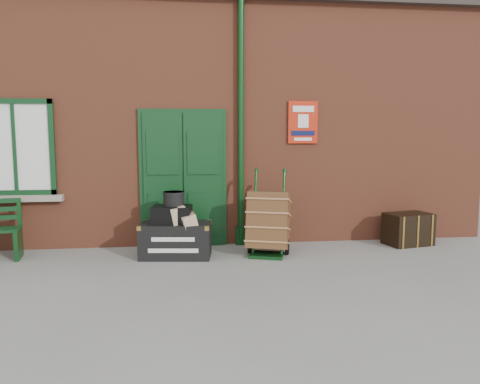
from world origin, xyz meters
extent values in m
plane|color=gray|center=(0.00, 0.00, 0.00)|extent=(80.00, 80.00, 0.00)
cube|color=brown|center=(0.00, 3.50, 2.00)|extent=(10.00, 4.00, 4.00)
cube|color=#38302B|center=(0.00, 3.50, 4.15)|extent=(10.30, 4.30, 0.30)
cube|color=#0E3316|center=(-0.30, 1.46, 1.10)|extent=(1.42, 0.12, 2.32)
cube|color=white|center=(-2.90, 1.45, 1.65)|extent=(1.20, 0.08, 1.50)
cylinder|color=#0D3513|center=(0.65, 1.42, 2.00)|extent=(0.10, 0.10, 4.00)
cube|color=red|center=(1.70, 1.47, 2.05)|extent=(0.50, 0.03, 0.70)
cube|color=#0D3513|center=(-2.77, 0.98, 0.22)|extent=(0.12, 0.45, 0.45)
cube|color=black|center=(-0.43, 0.77, 0.26)|extent=(1.11, 0.70, 0.52)
cube|color=black|center=(-0.48, 0.77, 0.65)|extent=(0.62, 0.49, 0.26)
cylinder|color=black|center=(-0.45, 0.80, 0.89)|extent=(0.35, 0.35, 0.21)
cube|color=tan|center=(-0.39, 0.84, 0.40)|extent=(0.50, 0.63, 0.80)
cube|color=tan|center=(-0.21, 0.74, 0.35)|extent=(0.48, 0.58, 0.69)
cube|color=#0D3513|center=(0.94, 0.59, 0.03)|extent=(0.59, 0.50, 0.05)
cylinder|color=#0D3513|center=(0.79, 0.84, 0.65)|extent=(0.15, 0.35, 1.28)
cylinder|color=#0D3513|center=(1.21, 0.70, 0.65)|extent=(0.15, 0.35, 1.28)
cylinder|color=black|center=(0.73, 0.88, 0.12)|extent=(0.12, 0.24, 0.24)
cylinder|color=black|center=(1.28, 0.69, 0.12)|extent=(0.12, 0.24, 0.24)
cube|color=brown|center=(0.99, 0.75, 0.52)|extent=(0.80, 0.83, 0.94)
cube|color=black|center=(3.45, 1.09, 0.27)|extent=(0.82, 0.63, 0.53)
camera|label=1|loc=(-0.32, -6.23, 1.85)|focal=35.00mm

